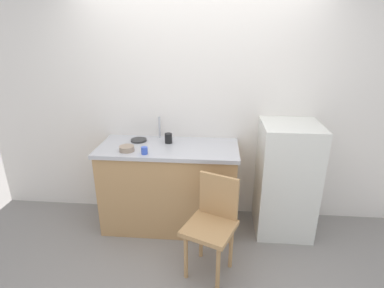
{
  "coord_description": "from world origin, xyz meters",
  "views": [
    {
      "loc": [
        0.21,
        -2.2,
        2.05
      ],
      "look_at": [
        -0.03,
        0.6,
        0.98
      ],
      "focal_mm": 28.13,
      "sensor_mm": 36.0,
      "label": 1
    }
  ],
  "objects_px": {
    "chair": "(212,222)",
    "hotplate": "(139,140)",
    "cup_black": "(168,138)",
    "terracotta_bowl": "(127,149)",
    "refrigerator": "(286,179)",
    "cup_blue": "(144,151)"
  },
  "relations": [
    {
      "from": "chair",
      "to": "terracotta_bowl",
      "type": "xyz_separation_m",
      "value": [
        -0.87,
        0.48,
        0.46
      ]
    },
    {
      "from": "refrigerator",
      "to": "chair",
      "type": "bearing_deg",
      "value": -138.12
    },
    {
      "from": "chair",
      "to": "cup_black",
      "type": "distance_m",
      "value": 1.02
    },
    {
      "from": "chair",
      "to": "cup_black",
      "type": "xyz_separation_m",
      "value": [
        -0.49,
        0.74,
        0.49
      ]
    },
    {
      "from": "chair",
      "to": "terracotta_bowl",
      "type": "distance_m",
      "value": 1.09
    },
    {
      "from": "refrigerator",
      "to": "hotplate",
      "type": "relative_size",
      "value": 7.04
    },
    {
      "from": "hotplate",
      "to": "cup_black",
      "type": "bearing_deg",
      "value": -5.02
    },
    {
      "from": "chair",
      "to": "cup_black",
      "type": "bearing_deg",
      "value": 146.06
    },
    {
      "from": "hotplate",
      "to": "cup_black",
      "type": "xyz_separation_m",
      "value": [
        0.33,
        -0.03,
        0.04
      ]
    },
    {
      "from": "refrigerator",
      "to": "hotplate",
      "type": "xyz_separation_m",
      "value": [
        -1.57,
        0.1,
        0.35
      ]
    },
    {
      "from": "chair",
      "to": "refrigerator",
      "type": "bearing_deg",
      "value": 64.45
    },
    {
      "from": "cup_blue",
      "to": "chair",
      "type": "bearing_deg",
      "value": -32.09
    },
    {
      "from": "terracotta_bowl",
      "to": "cup_blue",
      "type": "bearing_deg",
      "value": -17.53
    },
    {
      "from": "cup_black",
      "to": "hotplate",
      "type": "bearing_deg",
      "value": 174.98
    },
    {
      "from": "refrigerator",
      "to": "cup_blue",
      "type": "bearing_deg",
      "value": -170.17
    },
    {
      "from": "cup_black",
      "to": "refrigerator",
      "type": "bearing_deg",
      "value": -3.47
    },
    {
      "from": "terracotta_bowl",
      "to": "cup_black",
      "type": "bearing_deg",
      "value": 34.88
    },
    {
      "from": "refrigerator",
      "to": "cup_black",
      "type": "bearing_deg",
      "value": 176.53
    },
    {
      "from": "chair",
      "to": "cup_blue",
      "type": "height_order",
      "value": "cup_blue"
    },
    {
      "from": "chair",
      "to": "hotplate",
      "type": "height_order",
      "value": "hotplate"
    },
    {
      "from": "chair",
      "to": "hotplate",
      "type": "bearing_deg",
      "value": 159.32
    },
    {
      "from": "chair",
      "to": "hotplate",
      "type": "relative_size",
      "value": 5.24
    }
  ]
}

